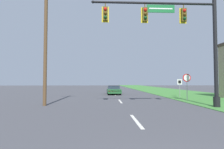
# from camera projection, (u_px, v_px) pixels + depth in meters

# --- Properties ---
(grass_verge_right) EXTENTS (10.00, 110.00, 0.04)m
(grass_verge_right) POSITION_uv_depth(u_px,v_px,m) (169.00, 91.00, 32.40)
(grass_verge_right) COLOR #428438
(grass_verge_right) RESTS_ON ground
(road_center_line) EXTENTS (0.16, 34.80, 0.01)m
(road_center_line) POSITION_uv_depth(u_px,v_px,m) (115.00, 95.00, 23.95)
(road_center_line) COLOR silver
(road_center_line) RESTS_ON ground
(signal_mast) EXTENTS (8.98, 0.47, 8.17)m
(signal_mast) POSITION_uv_depth(u_px,v_px,m) (183.00, 35.00, 12.27)
(signal_mast) COLOR black
(signal_mast) RESTS_ON grass_verge_right
(car_ahead) EXTENTS (1.89, 4.72, 1.19)m
(car_ahead) POSITION_uv_depth(u_px,v_px,m) (114.00, 90.00, 25.11)
(car_ahead) COLOR black
(car_ahead) RESTS_ON ground
(stop_sign) EXTENTS (0.76, 0.07, 2.50)m
(stop_sign) POSITION_uv_depth(u_px,v_px,m) (187.00, 81.00, 16.48)
(stop_sign) COLOR gray
(stop_sign) RESTS_ON grass_verge_right
(route_sign_post) EXTENTS (0.55, 0.06, 2.03)m
(route_sign_post) POSITION_uv_depth(u_px,v_px,m) (180.00, 84.00, 19.76)
(route_sign_post) COLOR gray
(route_sign_post) RESTS_ON grass_verge_right
(utility_pole_near) EXTENTS (1.80, 0.26, 9.63)m
(utility_pole_near) POSITION_uv_depth(u_px,v_px,m) (46.00, 40.00, 13.26)
(utility_pole_near) COLOR brown
(utility_pole_near) RESTS_ON ground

